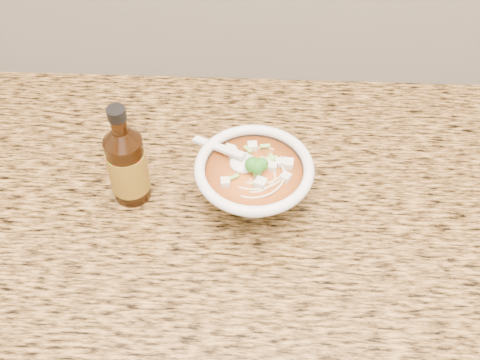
{
  "coord_description": "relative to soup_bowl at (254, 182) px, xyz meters",
  "views": [
    {
      "loc": [
        -0.02,
        1.13,
        1.6
      ],
      "look_at": [
        -0.05,
        1.7,
        0.94
      ],
      "focal_mm": 45.0,
      "sensor_mm": 36.0,
      "label": 1
    }
  ],
  "objects": [
    {
      "name": "hot_sauce_bottle",
      "position": [
        -0.18,
        0.0,
        0.03
      ],
      "size": [
        0.06,
        0.06,
        0.17
      ],
      "rotation": [
        0.0,
        0.0,
        0.15
      ],
      "color": "#3C1C08",
      "rests_on": "counter_slab"
    },
    {
      "name": "cabinet",
      "position": [
        0.03,
        -0.03,
        -0.51
      ],
      "size": [
        4.0,
        0.65,
        0.86
      ],
      "primitive_type": "cube",
      "color": "#331C0F",
      "rests_on": "ground"
    },
    {
      "name": "counter_slab",
      "position": [
        0.03,
        -0.03,
        -0.06
      ],
      "size": [
        4.0,
        0.68,
        0.04
      ],
      "primitive_type": "cube",
      "color": "#A2743B",
      "rests_on": "cabinet"
    },
    {
      "name": "soup_bowl",
      "position": [
        0.0,
        0.0,
        0.0
      ],
      "size": [
        0.18,
        0.17,
        0.09
      ],
      "rotation": [
        0.0,
        0.0,
        0.21
      ],
      "color": "white",
      "rests_on": "counter_slab"
    }
  ]
}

